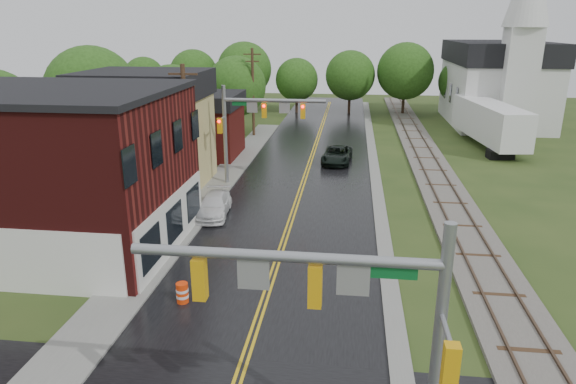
% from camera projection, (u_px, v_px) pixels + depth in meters
% --- Properties ---
extents(main_road, '(10.00, 90.00, 0.02)m').
position_uv_depth(main_road, '(306.00, 175.00, 40.24)').
color(main_road, black).
rests_on(main_road, ground).
extents(curb_right, '(0.80, 70.00, 0.12)m').
position_uv_depth(curb_right, '(373.00, 161.00, 44.32)').
color(curb_right, gray).
rests_on(curb_right, ground).
extents(sidewalk_left, '(2.40, 50.00, 0.12)m').
position_uv_depth(sidewalk_left, '(212.00, 191.00, 36.26)').
color(sidewalk_left, gray).
rests_on(sidewalk_left, ground).
extents(brick_building, '(14.30, 10.30, 8.30)m').
position_uv_depth(brick_building, '(38.00, 170.00, 26.28)').
color(brick_building, '#4B1110').
rests_on(brick_building, ground).
extents(yellow_house, '(8.00, 7.00, 6.40)m').
position_uv_depth(yellow_house, '(149.00, 142.00, 36.77)').
color(yellow_house, tan).
rests_on(yellow_house, ground).
extents(darkred_building, '(7.00, 6.00, 4.40)m').
position_uv_depth(darkred_building, '(199.00, 132.00, 45.45)').
color(darkred_building, '#3F0F0C').
rests_on(darkred_building, ground).
extents(church, '(10.40, 18.40, 20.00)m').
position_uv_depth(church, '(500.00, 74.00, 58.46)').
color(church, silver).
rests_on(church, ground).
extents(railroad, '(3.20, 80.00, 0.30)m').
position_uv_depth(railroad, '(428.00, 162.00, 43.75)').
color(railroad, '#59544C').
rests_on(railroad, ground).
extents(traffic_signal_near, '(7.34, 0.30, 7.20)m').
position_uv_depth(traffic_signal_near, '(347.00, 308.00, 11.88)').
color(traffic_signal_near, gray).
rests_on(traffic_signal_near, ground).
extents(traffic_signal_far, '(7.34, 0.43, 7.20)m').
position_uv_depth(traffic_signal_far, '(254.00, 118.00, 36.28)').
color(traffic_signal_far, gray).
rests_on(traffic_signal_far, ground).
extents(utility_pole_b, '(1.80, 0.28, 9.00)m').
position_uv_depth(utility_pole_b, '(187.00, 134.00, 32.03)').
color(utility_pole_b, '#382616').
rests_on(utility_pole_b, ground).
extents(utility_pole_c, '(1.80, 0.28, 9.00)m').
position_uv_depth(utility_pole_c, '(253.00, 91.00, 52.78)').
color(utility_pole_c, '#382616').
rests_on(utility_pole_c, ground).
extents(tree_left_b, '(7.60, 7.60, 9.69)m').
position_uv_depth(tree_left_b, '(94.00, 95.00, 42.36)').
color(tree_left_b, black).
rests_on(tree_left_b, ground).
extents(tree_left_c, '(6.00, 6.00, 7.65)m').
position_uv_depth(tree_left_c, '(174.00, 97.00, 49.81)').
color(tree_left_c, black).
rests_on(tree_left_c, ground).
extents(tree_left_e, '(6.40, 6.40, 8.16)m').
position_uv_depth(tree_left_e, '(237.00, 88.00, 54.79)').
color(tree_left_e, black).
rests_on(tree_left_e, ground).
extents(suv_dark, '(2.67, 5.14, 1.38)m').
position_uv_depth(suv_dark, '(337.00, 155.00, 43.53)').
color(suv_dark, black).
rests_on(suv_dark, ground).
extents(pickup_white, '(2.20, 4.59, 1.29)m').
position_uv_depth(pickup_white, '(214.00, 205.00, 31.54)').
color(pickup_white, white).
rests_on(pickup_white, ground).
extents(semi_trailer, '(4.55, 13.63, 4.14)m').
position_uv_depth(semi_trailer, '(489.00, 121.00, 49.07)').
color(semi_trailer, black).
rests_on(semi_trailer, ground).
extents(construction_barrel, '(0.54, 0.54, 0.90)m').
position_uv_depth(construction_barrel, '(182.00, 293.00, 21.64)').
color(construction_barrel, red).
rests_on(construction_barrel, ground).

